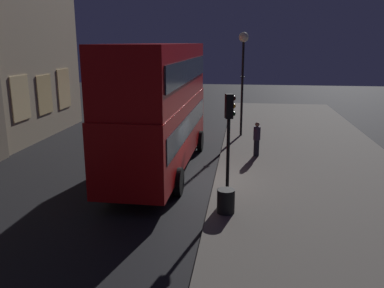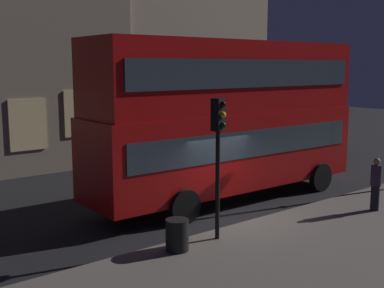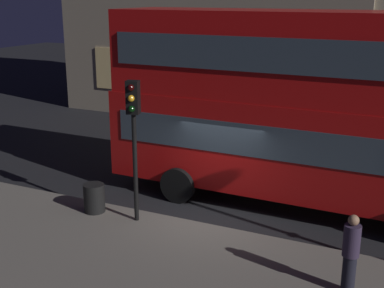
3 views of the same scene
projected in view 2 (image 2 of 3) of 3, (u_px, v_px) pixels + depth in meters
name	position (u px, v px, depth m)	size (l,w,h in m)	color
ground_plane	(233.00, 220.00, 15.30)	(80.00, 80.00, 0.00)	black
sidewalk_slab	(374.00, 268.00, 11.58)	(44.00, 8.51, 0.12)	#5B564F
building_plain_facade	(137.00, 13.00, 28.46)	(13.11, 8.28, 15.47)	tan
double_decker_bus	(228.00, 113.00, 17.29)	(10.69, 3.03, 5.55)	#9E0C0C
traffic_light_near_kerb	(218.00, 139.00, 12.92)	(0.37, 0.39, 3.78)	black
traffic_light_far_side	(341.00, 102.00, 26.18)	(0.32, 0.36, 3.93)	black
pedestrian	(376.00, 183.00, 15.83)	(0.34, 0.34, 1.71)	black
litter_bin	(177.00, 235.00, 12.44)	(0.59, 0.59, 0.80)	black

